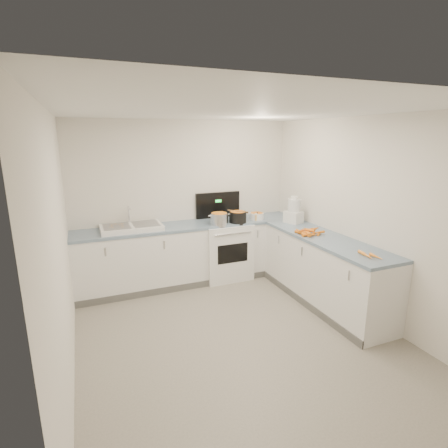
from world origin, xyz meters
name	(u,v)px	position (x,y,z in m)	size (l,w,h in m)	color
floor	(236,334)	(0.00, 0.00, 0.00)	(3.50, 4.00, 0.00)	gray
ceiling	(238,111)	(0.00, 0.00, 2.50)	(3.50, 4.00, 0.00)	silver
wall_back	(185,201)	(0.00, 2.00, 1.25)	(3.50, 2.50, 0.00)	silver
wall_front	(382,317)	(0.00, -2.00, 1.25)	(3.50, 2.50, 0.00)	silver
wall_left	(60,251)	(-1.75, 0.00, 1.25)	(4.00, 2.50, 0.00)	silver
wall_right	(362,218)	(1.75, 0.00, 1.25)	(4.00, 2.50, 0.00)	silver
counter_back	(192,253)	(0.00, 1.70, 0.47)	(3.50, 0.62, 0.94)	white
counter_right	(324,270)	(1.45, 0.30, 0.47)	(0.62, 2.20, 0.94)	white
stove	(225,249)	(0.55, 1.69, 0.47)	(0.76, 0.65, 1.36)	white
sink	(132,227)	(-0.90, 1.70, 0.98)	(0.86, 0.52, 0.31)	white
steel_pot	(219,219)	(0.39, 1.51, 1.02)	(0.27, 0.27, 0.20)	silver
black_pot	(238,218)	(0.71, 1.52, 1.02)	(0.27, 0.27, 0.19)	black
wooden_spoon	(238,211)	(0.71, 1.52, 1.12)	(0.01, 0.01, 0.35)	#AD7A47
mixing_bowl	(257,216)	(1.08, 1.60, 0.99)	(0.23, 0.23, 0.11)	white
extract_bottle	(257,217)	(1.06, 1.55, 0.99)	(0.04, 0.04, 0.10)	#593319
spice_jar	(256,218)	(1.03, 1.52, 0.99)	(0.06, 0.06, 0.10)	#E5B266
food_processor	(294,212)	(1.50, 1.17, 1.12)	(0.27, 0.30, 0.42)	white
carrot_pile	(308,232)	(1.32, 0.53, 0.98)	(0.39, 0.37, 0.09)	orange
peeled_carrots	(369,255)	(1.39, -0.52, 0.96)	(0.13, 0.31, 0.04)	orange
peelings	(117,225)	(-1.10, 1.74, 1.02)	(0.23, 0.25, 0.01)	tan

